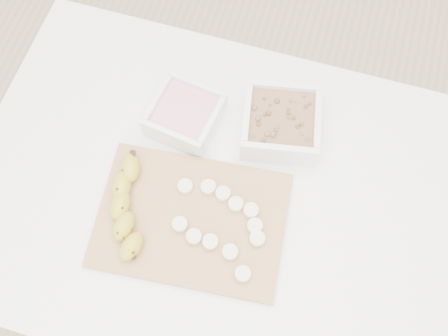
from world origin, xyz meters
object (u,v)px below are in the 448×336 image
(banana, at_px, (127,209))
(bowl_yogurt, at_px, (185,115))
(table, at_px, (220,208))
(bowl_granola, at_px, (281,123))
(cutting_board, at_px, (191,220))

(banana, bearing_deg, bowl_yogurt, 69.68)
(bowl_yogurt, xyz_separation_m, banana, (-0.04, -0.22, 0.00))
(table, xyz_separation_m, bowl_yogurt, (-0.11, 0.13, 0.13))
(bowl_granola, height_order, banana, bowl_granola)
(table, relative_size, bowl_granola, 5.75)
(table, bearing_deg, bowl_granola, 64.60)
(table, height_order, banana, banana)
(table, height_order, cutting_board, cutting_board)
(bowl_yogurt, distance_m, cutting_board, 0.21)
(table, height_order, bowl_yogurt, bowl_yogurt)
(bowl_granola, bearing_deg, table, -115.40)
(table, bearing_deg, cutting_board, -116.96)
(bowl_yogurt, distance_m, bowl_granola, 0.19)
(table, relative_size, banana, 4.96)
(bowl_granola, height_order, cutting_board, bowl_granola)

